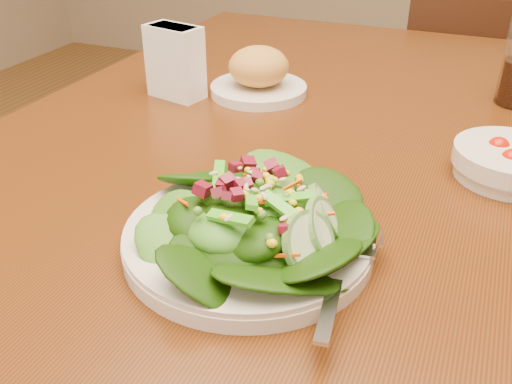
% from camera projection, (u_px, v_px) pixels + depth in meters
% --- Properties ---
extents(dining_table, '(0.90, 1.40, 0.75)m').
position_uv_depth(dining_table, '(296.00, 215.00, 0.81)').
color(dining_table, '#502A0D').
rests_on(dining_table, ground_plane).
extents(chair_far, '(0.43, 0.43, 0.81)m').
position_uv_depth(chair_far, '(456.00, 127.00, 1.63)').
color(chair_far, black).
rests_on(chair_far, ground_plane).
extents(salad_plate, '(0.25, 0.25, 0.07)m').
position_uv_depth(salad_plate, '(256.00, 227.00, 0.55)').
color(salad_plate, silver).
rests_on(salad_plate, dining_table).
extents(bread_plate, '(0.16, 0.16, 0.08)m').
position_uv_depth(bread_plate, '(259.00, 75.00, 0.93)').
color(bread_plate, silver).
rests_on(bread_plate, dining_table).
extents(tomato_bowl, '(0.14, 0.14, 0.04)m').
position_uv_depth(tomato_bowl, '(510.00, 162.00, 0.69)').
color(tomato_bowl, silver).
rests_on(tomato_bowl, dining_table).
extents(napkin_holder, '(0.10, 0.07, 0.11)m').
position_uv_depth(napkin_holder, '(175.00, 60.00, 0.91)').
color(napkin_holder, white).
rests_on(napkin_holder, dining_table).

